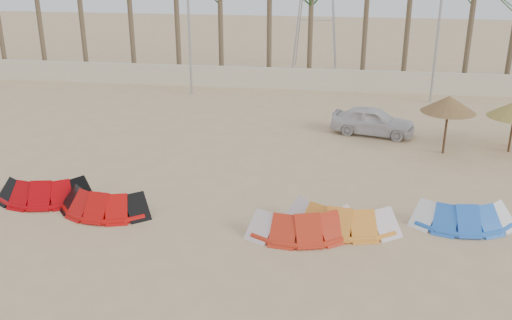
% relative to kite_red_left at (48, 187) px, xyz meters
% --- Properties ---
extents(ground, '(120.00, 120.00, 0.00)m').
position_rel_kite_red_left_xyz_m(ground, '(7.23, -4.54, -0.42)').
color(ground, tan).
rests_on(ground, ground).
extents(boundary_wall, '(60.00, 0.30, 1.30)m').
position_rel_kite_red_left_xyz_m(boundary_wall, '(7.23, 17.46, 0.23)').
color(boundary_wall, beige).
rests_on(boundary_wall, ground).
extents(pylon, '(3.00, 3.00, 14.00)m').
position_rel_kite_red_left_xyz_m(pylon, '(8.23, 23.46, -0.42)').
color(pylon, '#A5A8AD').
rests_on(pylon, ground).
extents(kite_red_left, '(3.46, 2.05, 0.90)m').
position_rel_kite_red_left_xyz_m(kite_red_left, '(0.00, 0.00, 0.00)').
color(kite_red_left, '#A50106').
rests_on(kite_red_left, ground).
extents(kite_red_mid, '(3.27, 1.76, 0.90)m').
position_rel_kite_red_left_xyz_m(kite_red_mid, '(2.43, -0.66, -0.00)').
color(kite_red_mid, '#B80A08').
rests_on(kite_red_mid, ground).
extents(kite_red_right, '(3.75, 2.26, 0.90)m').
position_rel_kite_red_left_xyz_m(kite_red_right, '(9.20, -1.14, 0.00)').
color(kite_red_right, red).
rests_on(kite_red_right, ground).
extents(kite_orange, '(3.72, 1.97, 0.90)m').
position_rel_kite_red_left_xyz_m(kite_orange, '(10.30, -0.53, 0.00)').
color(kite_orange, orange).
rests_on(kite_orange, ground).
extents(kite_blue, '(3.32, 1.77, 0.90)m').
position_rel_kite_red_left_xyz_m(kite_blue, '(14.17, 0.15, -0.00)').
color(kite_blue, blue).
rests_on(kite_blue, ground).
extents(parasol_left, '(2.30, 2.30, 2.55)m').
position_rel_kite_red_left_xyz_m(parasol_left, '(14.63, 6.84, 1.78)').
color(parasol_left, '#4C331E').
rests_on(parasol_left, ground).
extents(car, '(4.12, 2.40, 1.32)m').
position_rel_kite_red_left_xyz_m(car, '(11.70, 9.07, 0.24)').
color(car, silver).
rests_on(car, ground).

